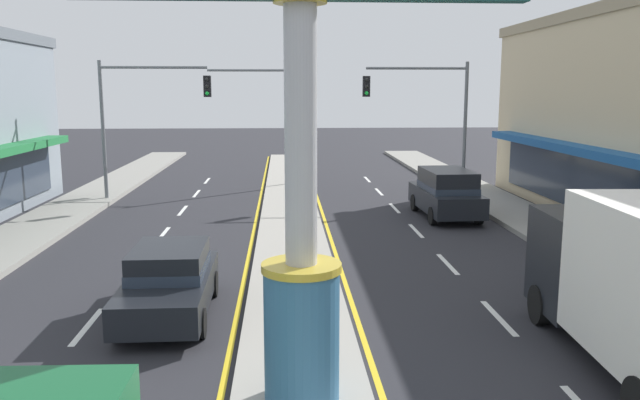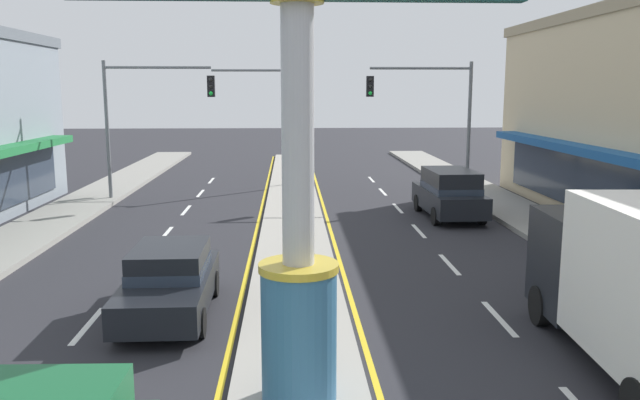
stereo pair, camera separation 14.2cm
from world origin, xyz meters
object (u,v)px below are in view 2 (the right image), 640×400
object	(u,v)px
district_sign	(298,136)
traffic_light_right_side	(432,105)
traffic_light_left_side	(146,106)
traffic_light_median_far	(261,105)
sedan_near_right_lane	(170,281)
suv_far_left_oncoming	(449,193)

from	to	relation	value
district_sign	traffic_light_right_side	bearing A→B (deg)	72.06
traffic_light_left_side	traffic_light_median_far	bearing A→B (deg)	39.96
traffic_light_median_far	traffic_light_left_side	bearing A→B (deg)	-140.04
traffic_light_median_far	sedan_near_right_lane	bearing A→B (deg)	-93.83
district_sign	traffic_light_left_side	bearing A→B (deg)	108.35
district_sign	sedan_near_right_lane	world-z (taller)	district_sign
district_sign	traffic_light_left_side	size ratio (longest dim) A/B	1.26
traffic_light_right_side	traffic_light_median_far	size ratio (longest dim) A/B	1.00
traffic_light_median_far	sedan_near_right_lane	distance (m)	19.32
district_sign	suv_far_left_oncoming	distance (m)	16.40
traffic_light_right_side	traffic_light_median_far	bearing A→B (deg)	155.44
district_sign	traffic_light_median_far	xyz separation A→B (m)	(-1.52, 23.29, -0.07)
district_sign	sedan_near_right_lane	distance (m)	6.21
traffic_light_left_side	traffic_light_median_far	distance (m)	6.33
traffic_light_left_side	sedan_near_right_lane	bearing A→B (deg)	-76.47
traffic_light_right_side	sedan_near_right_lane	world-z (taller)	traffic_light_right_side
district_sign	traffic_light_right_side	xyz separation A→B (m)	(6.37, 19.68, -0.02)
traffic_light_left_side	traffic_light_median_far	xyz separation A→B (m)	(4.85, 4.07, -0.05)
sedan_near_right_lane	suv_far_left_oncoming	world-z (taller)	suv_far_left_oncoming
sedan_near_right_lane	traffic_light_right_side	bearing A→B (deg)	59.19
traffic_light_right_side	traffic_light_median_far	xyz separation A→B (m)	(-7.89, 3.61, -0.05)
traffic_light_left_side	suv_far_left_oncoming	distance (m)	13.60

